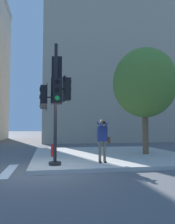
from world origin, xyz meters
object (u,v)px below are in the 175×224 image
at_px(traffic_signal_pole, 56,94).
at_px(person_photographer, 103,137).
at_px(fire_hydrant, 53,150).
at_px(street_tree, 145,83).

height_order(traffic_signal_pole, person_photographer, traffic_signal_pole).
relative_size(traffic_signal_pole, fire_hydrant, 7.49).
bearing_deg(person_photographer, street_tree, 38.03).
bearing_deg(street_tree, fire_hydrant, -178.26).
bearing_deg(person_photographer, fire_hydrant, 132.02).
xyz_separation_m(traffic_signal_pole, person_photographer, (1.92, 0.24, -1.69)).
bearing_deg(traffic_signal_pole, fire_hydrant, 91.11).
relative_size(street_tree, fire_hydrant, 9.10).
distance_m(traffic_signal_pole, street_tree, 5.66).
bearing_deg(street_tree, person_photographer, -141.97).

